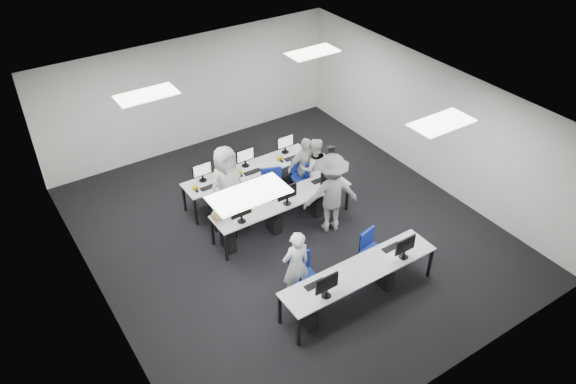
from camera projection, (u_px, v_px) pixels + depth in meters
room at (288, 174)px, 11.40m from camera, size 9.00×9.02×3.00m
ceiling_panels at (288, 108)px, 10.53m from camera, size 5.20×4.60×0.02m
desk_front at (360, 272)px, 10.24m from camera, size 3.20×0.70×0.73m
desk_mid at (282, 201)px, 12.01m from camera, size 3.20×0.70×0.73m
desk_back at (250, 171)px, 12.96m from camera, size 3.20×0.70×0.73m
equipment_front at (351, 289)px, 10.33m from camera, size 2.51×0.41×1.19m
equipment_mid at (276, 217)px, 12.10m from camera, size 2.91×0.41×1.19m
equipment_back at (257, 180)px, 13.24m from camera, size 2.91×0.41×1.19m
chair_0 at (303, 284)px, 10.52m from camera, size 0.51×0.55×0.93m
chair_1 at (373, 258)px, 11.12m from camera, size 0.54×0.57×0.90m
chair_2 at (234, 219)px, 12.16m from camera, size 0.57×0.59×0.88m
chair_3 at (273, 197)px, 12.76m from camera, size 0.64×0.66×0.98m
chair_4 at (303, 186)px, 13.12m from camera, size 0.57×0.61×0.98m
chair_5 at (223, 215)px, 12.28m from camera, size 0.54×0.56×0.84m
chair_6 at (260, 198)px, 12.78m from camera, size 0.51×0.54×0.93m
chair_7 at (305, 180)px, 13.32m from camera, size 0.60×0.63×0.96m
handbag at (219, 214)px, 11.33m from camera, size 0.37×0.28×0.27m
student_0 at (296, 266)px, 10.24m from camera, size 0.58×0.40×1.55m
student_1 at (314, 168)px, 12.96m from camera, size 0.87×0.78×1.48m
student_2 at (226, 184)px, 12.14m from camera, size 1.00×0.77×1.81m
student_3 at (305, 167)px, 12.97m from camera, size 0.90×0.43×1.50m
photographer at (331, 193)px, 11.84m from camera, size 1.35×1.03×1.84m
dslr_camera at (331, 149)px, 11.41m from camera, size 0.19×0.22×0.10m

